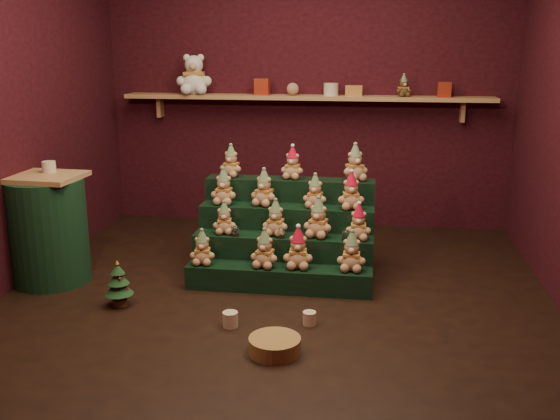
% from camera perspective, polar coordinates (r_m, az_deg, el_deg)
% --- Properties ---
extents(ground, '(4.00, 4.00, 0.00)m').
position_cam_1_polar(ground, '(4.65, -0.28, -7.84)').
color(ground, black).
rests_on(ground, ground).
extents(back_wall, '(4.00, 0.10, 2.80)m').
position_cam_1_polar(back_wall, '(6.33, 2.53, 11.28)').
color(back_wall, black).
rests_on(back_wall, ground).
extents(front_wall, '(4.00, 0.10, 2.80)m').
position_cam_1_polar(front_wall, '(2.31, -7.97, 4.97)').
color(front_wall, black).
rests_on(front_wall, ground).
extents(back_shelf, '(3.60, 0.26, 0.24)m').
position_cam_1_polar(back_shelf, '(6.17, 2.35, 10.20)').
color(back_shelf, '#AB7E55').
rests_on(back_shelf, ground).
extents(riser_tier_front, '(1.40, 0.22, 0.18)m').
position_cam_1_polar(riser_tier_front, '(4.72, -0.13, -6.27)').
color(riser_tier_front, black).
rests_on(riser_tier_front, ground).
extents(riser_tier_midfront, '(1.40, 0.22, 0.36)m').
position_cam_1_polar(riser_tier_midfront, '(4.90, 0.25, -4.37)').
color(riser_tier_midfront, black).
rests_on(riser_tier_midfront, ground).
extents(riser_tier_midback, '(1.40, 0.22, 0.54)m').
position_cam_1_polar(riser_tier_midback, '(5.08, 0.60, -2.61)').
color(riser_tier_midback, black).
rests_on(riser_tier_midback, ground).
extents(riser_tier_back, '(1.40, 0.22, 0.72)m').
position_cam_1_polar(riser_tier_back, '(5.26, 0.92, -0.96)').
color(riser_tier_back, black).
rests_on(riser_tier_back, ground).
extents(teddy_0, '(0.21, 0.19, 0.27)m').
position_cam_1_polar(teddy_0, '(4.76, -7.12, -3.39)').
color(teddy_0, tan).
rests_on(teddy_0, riser_tier_front).
extents(teddy_1, '(0.24, 0.22, 0.29)m').
position_cam_1_polar(teddy_1, '(4.65, -1.41, -3.53)').
color(teddy_1, tan).
rests_on(teddy_1, riser_tier_front).
extents(teddy_2, '(0.23, 0.21, 0.31)m').
position_cam_1_polar(teddy_2, '(4.63, 1.67, -3.49)').
color(teddy_2, tan).
rests_on(teddy_2, riser_tier_front).
extents(teddy_3, '(0.22, 0.20, 0.30)m').
position_cam_1_polar(teddy_3, '(4.61, 6.57, -3.74)').
color(teddy_3, tan).
rests_on(teddy_3, riser_tier_front).
extents(teddy_4, '(0.20, 0.19, 0.25)m').
position_cam_1_polar(teddy_4, '(4.89, -5.11, -0.71)').
color(teddy_4, tan).
rests_on(teddy_4, riser_tier_midfront).
extents(teddy_5, '(0.22, 0.20, 0.28)m').
position_cam_1_polar(teddy_5, '(4.82, -0.41, -0.70)').
color(teddy_5, tan).
rests_on(teddy_5, riser_tier_midfront).
extents(teddy_6, '(0.26, 0.25, 0.31)m').
position_cam_1_polar(teddy_6, '(4.78, 3.53, -0.68)').
color(teddy_6, tan).
rests_on(teddy_6, riser_tier_midfront).
extents(teddy_7, '(0.20, 0.18, 0.27)m').
position_cam_1_polar(teddy_7, '(4.75, 7.20, -1.10)').
color(teddy_7, tan).
rests_on(teddy_7, riser_tier_midfront).
extents(teddy_8, '(0.21, 0.19, 0.29)m').
position_cam_1_polar(teddy_8, '(5.07, -5.17, 2.16)').
color(teddy_8, tan).
rests_on(teddy_8, riser_tier_midback).
extents(teddy_9, '(0.26, 0.24, 0.29)m').
position_cam_1_polar(teddy_9, '(5.00, -1.47, 2.07)').
color(teddy_9, tan).
rests_on(teddy_9, riser_tier_midback).
extents(teddy_10, '(0.21, 0.20, 0.27)m').
position_cam_1_polar(teddy_10, '(4.95, 3.23, 1.75)').
color(teddy_10, tan).
rests_on(teddy_10, riser_tier_midback).
extents(teddy_11, '(0.23, 0.22, 0.29)m').
position_cam_1_polar(teddy_11, '(4.92, 6.52, 1.75)').
color(teddy_11, tan).
rests_on(teddy_11, riser_tier_midback).
extents(teddy_12, '(0.22, 0.21, 0.27)m').
position_cam_1_polar(teddy_12, '(5.25, -4.49, 4.49)').
color(teddy_12, tan).
rests_on(teddy_12, riser_tier_back).
extents(teddy_13, '(0.21, 0.20, 0.26)m').
position_cam_1_polar(teddy_13, '(5.15, 1.15, 4.33)').
color(teddy_13, tan).
rests_on(teddy_13, riser_tier_back).
extents(teddy_14, '(0.28, 0.27, 0.30)m').
position_cam_1_polar(teddy_14, '(5.11, 6.87, 4.33)').
color(teddy_14, tan).
rests_on(teddy_14, riser_tier_back).
extents(snow_globe_a, '(0.06, 0.06, 0.08)m').
position_cam_1_polar(snow_globe_a, '(4.83, -4.11, -1.91)').
color(snow_globe_a, black).
rests_on(snow_globe_a, riser_tier_midfront).
extents(snow_globe_b, '(0.06, 0.06, 0.08)m').
position_cam_1_polar(snow_globe_b, '(4.77, 0.09, -2.10)').
color(snow_globe_b, black).
rests_on(snow_globe_b, riser_tier_midfront).
extents(snow_globe_c, '(0.07, 0.07, 0.09)m').
position_cam_1_polar(snow_globe_c, '(4.73, 6.08, -2.29)').
color(snow_globe_c, black).
rests_on(snow_globe_c, riser_tier_midfront).
extents(side_table, '(0.59, 0.59, 0.85)m').
position_cam_1_polar(side_table, '(5.12, -20.43, -1.65)').
color(side_table, '#AB7E55').
rests_on(side_table, ground).
extents(table_ornament, '(0.10, 0.10, 0.08)m').
position_cam_1_polar(table_ornament, '(5.10, -20.37, 3.74)').
color(table_ornament, beige).
rests_on(table_ornament, side_table).
extents(mini_christmas_tree, '(0.20, 0.20, 0.34)m').
position_cam_1_polar(mini_christmas_tree, '(4.56, -14.55, -6.53)').
color(mini_christmas_tree, '#452E18').
rests_on(mini_christmas_tree, ground).
extents(mug_left, '(0.10, 0.10, 0.10)m').
position_cam_1_polar(mug_left, '(4.16, -4.56, -9.94)').
color(mug_left, beige).
rests_on(mug_left, ground).
extents(mug_right, '(0.09, 0.09, 0.09)m').
position_cam_1_polar(mug_right, '(4.18, 2.70, -9.85)').
color(mug_right, beige).
rests_on(mug_right, ground).
extents(wicker_basket, '(0.41, 0.41, 0.10)m').
position_cam_1_polar(wicker_basket, '(3.82, -0.49, -12.28)').
color(wicker_basket, olive).
rests_on(wicker_basket, ground).
extents(white_bear, '(0.40, 0.37, 0.49)m').
position_cam_1_polar(white_bear, '(6.33, -7.87, 12.64)').
color(white_bear, white).
rests_on(white_bear, back_shelf).
extents(brown_bear, '(0.18, 0.18, 0.20)m').
position_cam_1_polar(brown_bear, '(6.10, 11.23, 11.09)').
color(brown_bear, '#50361A').
rests_on(brown_bear, back_shelf).
extents(gift_tin_red_a, '(0.14, 0.14, 0.16)m').
position_cam_1_polar(gift_tin_red_a, '(6.19, -1.63, 11.21)').
color(gift_tin_red_a, '#9D2C18').
rests_on(gift_tin_red_a, back_shelf).
extents(gift_tin_cream, '(0.14, 0.14, 0.12)m').
position_cam_1_polar(gift_tin_cream, '(6.12, 4.68, 10.93)').
color(gift_tin_cream, beige).
rests_on(gift_tin_cream, back_shelf).
extents(gift_tin_red_b, '(0.12, 0.12, 0.14)m').
position_cam_1_polar(gift_tin_red_b, '(6.14, 14.78, 10.61)').
color(gift_tin_red_b, '#9D2C18').
rests_on(gift_tin_red_b, back_shelf).
extents(shelf_plush_ball, '(0.12, 0.12, 0.12)m').
position_cam_1_polar(shelf_plush_ball, '(6.15, 1.17, 11.00)').
color(shelf_plush_ball, tan).
rests_on(shelf_plush_ball, back_shelf).
extents(scarf_gift_box, '(0.16, 0.10, 0.10)m').
position_cam_1_polar(scarf_gift_box, '(6.11, 6.76, 10.78)').
color(scarf_gift_box, orange).
rests_on(scarf_gift_box, back_shelf).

